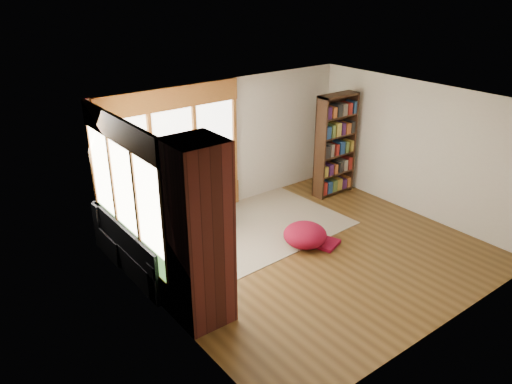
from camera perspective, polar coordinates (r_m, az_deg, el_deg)
floor at (r=8.70m, az=6.33°, el=-6.93°), size 5.50×5.50×0.00m
ceiling at (r=7.71m, az=7.20°, el=9.93°), size 5.50×5.50×0.00m
wall_back at (r=9.94m, az=-3.28°, el=5.43°), size 5.50×0.04×2.60m
wall_front at (r=6.75m, az=21.59°, el=-5.63°), size 5.50×0.04×2.60m
wall_left at (r=6.67m, az=-10.69°, el=-4.59°), size 0.04×5.00×2.60m
wall_right at (r=10.12m, az=18.12°, el=4.61°), size 0.04×5.00×2.60m
windows_back at (r=9.32m, az=-9.30°, el=4.20°), size 2.82×0.10×1.90m
windows_left at (r=7.65m, az=-14.67°, el=-0.72°), size 0.10×2.62×1.90m
roller_blind at (r=8.24m, az=-17.10°, el=3.78°), size 0.03×0.72×0.90m
brick_chimney at (r=6.54m, az=-6.54°, el=-4.91°), size 0.70×0.70×2.60m
sectional_sofa at (r=8.79m, az=-10.73°, el=-4.61°), size 2.20×2.20×0.80m
area_rug at (r=9.53m, az=-0.19°, el=-3.82°), size 3.37×2.64×0.01m
bookshelf at (r=10.68m, az=9.07°, el=5.30°), size 0.93×0.31×2.18m
pouf at (r=8.81m, az=5.63°, el=-4.84°), size 0.77×0.77×0.41m
dog_tan at (r=8.56m, az=-9.01°, el=-1.54°), size 1.08×0.93×0.52m
dog_brindle at (r=7.94m, az=-9.27°, el=-4.27°), size 0.58×0.78×0.39m
throw_pillows at (r=8.65m, az=-10.63°, el=-1.44°), size 1.98×1.68×0.45m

